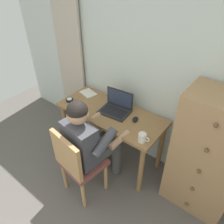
# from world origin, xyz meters

# --- Properties ---
(wall_back) EXTENTS (4.80, 0.05, 2.50)m
(wall_back) POSITION_xyz_m (0.00, 2.20, 1.25)
(wall_back) COLOR silver
(wall_back) RESTS_ON ground_plane
(curtain_panel) EXTENTS (0.46, 0.03, 2.27)m
(curtain_panel) POSITION_xyz_m (-1.36, 2.13, 1.14)
(curtain_panel) COLOR #BCAD99
(curtain_panel) RESTS_ON ground_plane
(desk) EXTENTS (1.30, 0.56, 0.73)m
(desk) POSITION_xyz_m (-0.43, 1.85, 0.62)
(desk) COLOR olive
(desk) RESTS_ON ground_plane
(dresser) EXTENTS (0.63, 0.46, 1.33)m
(dresser) POSITION_xyz_m (0.68, 1.93, 0.67)
(dresser) COLOR #9E754C
(dresser) RESTS_ON ground_plane
(chair) EXTENTS (0.47, 0.45, 0.89)m
(chair) POSITION_xyz_m (-0.35, 1.21, 0.50)
(chair) COLOR brown
(chair) RESTS_ON ground_plane
(person_seated) EXTENTS (0.58, 0.61, 1.21)m
(person_seated) POSITION_xyz_m (-0.33, 1.39, 0.68)
(person_seated) COLOR #4C4C4C
(person_seated) RESTS_ON ground_plane
(laptop) EXTENTS (0.37, 0.29, 0.24)m
(laptop) POSITION_xyz_m (-0.39, 1.91, 0.78)
(laptop) COLOR #232326
(laptop) RESTS_ON desk
(computer_mouse) EXTENTS (0.08, 0.11, 0.03)m
(computer_mouse) POSITION_xyz_m (-0.12, 1.89, 0.75)
(computer_mouse) COLOR black
(computer_mouse) RESTS_ON desk
(desk_clock) EXTENTS (0.09, 0.09, 0.03)m
(desk_clock) POSITION_xyz_m (-0.98, 1.71, 0.75)
(desk_clock) COLOR black
(desk_clock) RESTS_ON desk
(notebook_pad) EXTENTS (0.24, 0.19, 0.01)m
(notebook_pad) POSITION_xyz_m (-0.92, 1.99, 0.74)
(notebook_pad) COLOR silver
(notebook_pad) RESTS_ON desk
(coffee_mug) EXTENTS (0.12, 0.08, 0.09)m
(coffee_mug) POSITION_xyz_m (0.12, 1.66, 0.78)
(coffee_mug) COLOR silver
(coffee_mug) RESTS_ON desk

